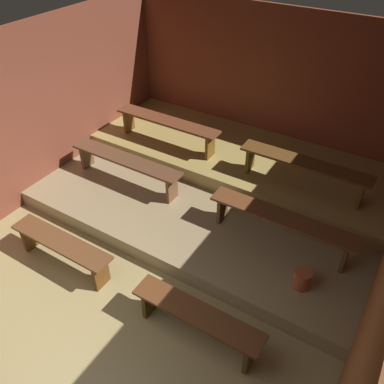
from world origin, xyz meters
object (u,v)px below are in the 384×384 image
bench_floor_right (197,318)px  bench_middle_left (167,125)px  bench_floor_left (62,246)px  bench_middle_right (304,167)px  bench_lower_left (126,163)px  bench_lower_right (281,221)px  pail_lower (302,279)px

bench_floor_right → bench_middle_left: bearing=129.5°
bench_floor_left → bench_middle_right: 3.53m
bench_lower_left → bench_middle_right: 2.70m
bench_floor_left → bench_lower_right: 2.87m
bench_middle_left → pail_lower: bench_middle_left is taller
bench_floor_left → bench_floor_right: 2.05m
bench_middle_right → pail_lower: bench_middle_right is taller
bench_lower_right → bench_lower_left: bearing=180.0°
bench_middle_left → bench_middle_right: (2.40, 0.00, 0.00)m
bench_floor_right → pail_lower: pail_lower is taller
bench_floor_left → bench_middle_left: bench_middle_left is taller
bench_lower_left → bench_middle_right: (2.49, 1.02, 0.23)m
bench_floor_left → bench_lower_right: size_ratio=0.78×
bench_floor_left → bench_middle_right: (2.22, 2.69, 0.48)m
bench_middle_left → bench_middle_right: 2.40m
bench_middle_right → bench_lower_right: bearing=-84.9°
bench_middle_right → pail_lower: size_ratio=7.84×
bench_lower_right → pail_lower: (0.52, -0.57, -0.24)m
bench_lower_left → pail_lower: (3.10, -0.57, -0.24)m
bench_middle_left → bench_floor_left: bearing=-86.3°
bench_middle_right → bench_floor_right: bearing=-93.7°
bench_middle_right → pail_lower: bearing=-69.0°
bench_middle_left → bench_lower_left: bearing=-95.1°
bench_floor_left → bench_floor_right: size_ratio=1.00×
bench_floor_right → pail_lower: (0.79, 1.11, 0.01)m
bench_floor_left → bench_middle_left: bearing=93.7°
bench_floor_left → bench_floor_right: bearing=0.0°
bench_lower_right → bench_middle_right: (-0.09, 1.02, 0.23)m
bench_floor_right → bench_middle_left: (-2.22, 2.69, 0.48)m
bench_lower_left → bench_middle_left: 1.05m
bench_lower_left → bench_floor_left: bearing=-80.9°
bench_floor_left → bench_floor_right: same height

